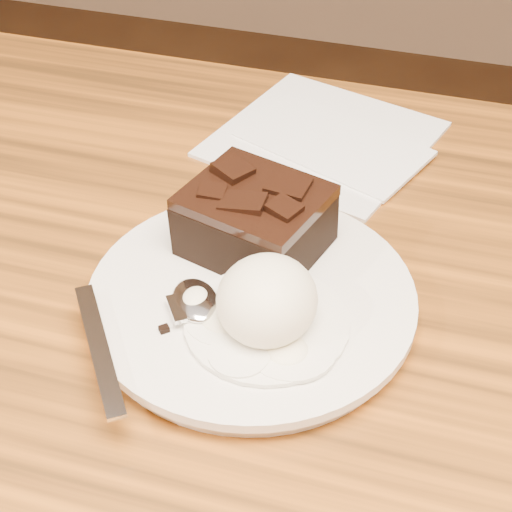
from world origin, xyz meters
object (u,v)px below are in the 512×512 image
(brownie, at_px, (255,224))
(napkin, at_px, (323,137))
(ice_cream_scoop, at_px, (267,300))
(spoon, at_px, (195,302))
(plate, at_px, (252,302))

(brownie, bearing_deg, napkin, 86.97)
(ice_cream_scoop, height_order, spoon, ice_cream_scoop)
(brownie, distance_m, napkin, 0.17)
(plate, xyz_separation_m, spoon, (-0.03, -0.02, 0.01))
(brownie, xyz_separation_m, ice_cream_scoop, (0.03, -0.07, 0.00))
(brownie, relative_size, napkin, 0.53)
(plate, height_order, ice_cream_scoop, ice_cream_scoop)
(brownie, xyz_separation_m, napkin, (0.01, 0.17, -0.03))
(napkin, bearing_deg, brownie, -93.03)
(plate, height_order, brownie, brownie)
(ice_cream_scoop, xyz_separation_m, napkin, (-0.02, 0.24, -0.04))
(ice_cream_scoop, xyz_separation_m, spoon, (-0.05, 0.00, -0.02))
(brownie, height_order, ice_cream_scoop, ice_cream_scoop)
(ice_cream_scoop, height_order, napkin, ice_cream_scoop)
(spoon, bearing_deg, napkin, 48.02)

